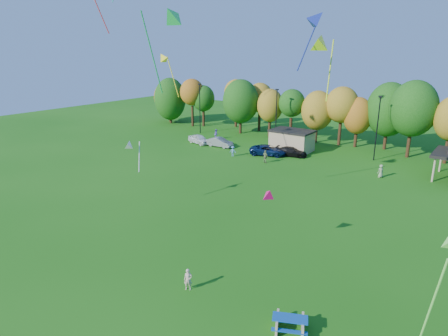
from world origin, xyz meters
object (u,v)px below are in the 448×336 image
Objects in this scene: picnic_table at (290,323)px; car_a at (199,139)px; car_b at (220,142)px; kite_flyer at (188,280)px; car_c at (268,150)px; car_d at (291,152)px.

car_a is (-33.45, 32.37, 0.25)m from picnic_table.
car_b is (4.11, 0.28, -0.02)m from car_a.
car_b is at bearing -72.31° from car_a.
picnic_table is 7.33m from kite_flyer.
car_b is at bearing 107.05° from picnic_table.
car_a reaches higher than picnic_table.
car_a is at bearing 111.04° from picnic_table.
picnic_table is 46.55m from car_a.
car_a is at bearing 73.14° from car_c.
picnic_table is 0.56× the size of car_a.
car_c reaches higher than car_a.
car_b reaches higher than car_d.
car_a is 0.96× the size of car_d.
picnic_table is at bearing -30.97° from kite_flyer.
picnic_table is 38.45m from car_d.
car_a is at bearing 94.75° from kite_flyer.
picnic_table is 0.54× the size of car_d.
car_c is at bearing -74.73° from car_a.
car_c is at bearing -92.08° from car_b.
kite_flyer is 0.34× the size of car_a.
car_c is at bearing 97.05° from picnic_table.
picnic_table is 38.53m from car_c.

